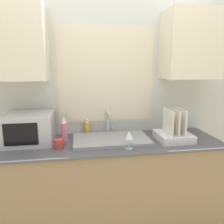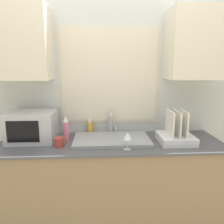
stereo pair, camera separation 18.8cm
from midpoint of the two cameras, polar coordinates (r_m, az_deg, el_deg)
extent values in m
cube|color=#8C7251|center=(2.19, 2.39, -19.25)|extent=(1.98, 0.59, 0.89)
cube|color=#4C4C51|center=(1.99, 2.51, -8.03)|extent=(2.01, 0.62, 0.02)
cube|color=silver|center=(2.21, 1.78, 4.73)|extent=(6.00, 0.06, 2.60)
cube|color=beige|center=(2.17, 1.88, 9.28)|extent=(1.00, 0.01, 0.95)
cube|color=beige|center=(2.16, 1.89, 9.27)|extent=(0.94, 0.01, 0.89)
cube|color=beige|center=(2.09, -20.45, 16.47)|extent=(0.50, 0.32, 0.62)
cube|color=beige|center=(2.23, 23.62, 15.91)|extent=(0.50, 0.32, 0.62)
cube|color=gray|center=(2.00, 2.66, -7.23)|extent=(0.68, 0.39, 0.03)
cylinder|color=#B7B7BC|center=(2.18, 2.08, -2.66)|extent=(0.03, 0.03, 0.24)
cylinder|color=#B7B7BC|center=(2.08, 2.31, -0.47)|extent=(0.03, 0.17, 0.03)
cylinder|color=#B7B7BC|center=(2.21, 3.36, -4.89)|extent=(0.02, 0.02, 0.06)
cube|color=#B2B2B7|center=(2.09, -17.60, -3.54)|extent=(0.41, 0.35, 0.26)
cube|color=black|center=(1.94, -19.76, -4.92)|extent=(0.27, 0.01, 0.18)
cube|color=silver|center=(2.07, 18.84, -6.63)|extent=(0.30, 0.30, 0.07)
cube|color=silver|center=(2.00, 17.53, -2.79)|extent=(0.01, 0.22, 0.22)
cube|color=silver|center=(2.03, 19.12, -2.74)|extent=(0.01, 0.22, 0.22)
cube|color=silver|center=(2.05, 20.68, -2.69)|extent=(0.01, 0.22, 0.22)
cylinder|color=#D8728C|center=(2.04, -9.35, -4.88)|extent=(0.06, 0.06, 0.17)
cone|color=silver|center=(2.01, -9.46, -1.77)|extent=(0.05, 0.05, 0.06)
cylinder|color=gold|center=(2.20, -3.32, -4.15)|extent=(0.06, 0.06, 0.12)
cylinder|color=white|center=(2.18, -3.35, -2.20)|extent=(0.03, 0.03, 0.03)
cylinder|color=#A53833|center=(1.89, -10.95, -7.76)|extent=(0.08, 0.08, 0.08)
torus|color=#A53833|center=(1.89, -9.49, -7.66)|extent=(0.04, 0.01, 0.04)
cylinder|color=silver|center=(1.83, 7.00, -9.57)|extent=(0.06, 0.06, 0.00)
cylinder|color=silver|center=(1.82, 7.03, -8.33)|extent=(0.01, 0.01, 0.08)
cone|color=silver|center=(1.79, 7.09, -6.18)|extent=(0.07, 0.07, 0.06)
camera|label=1|loc=(0.09, -87.14, 0.61)|focal=35.00mm
camera|label=2|loc=(0.09, 92.86, -0.61)|focal=35.00mm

